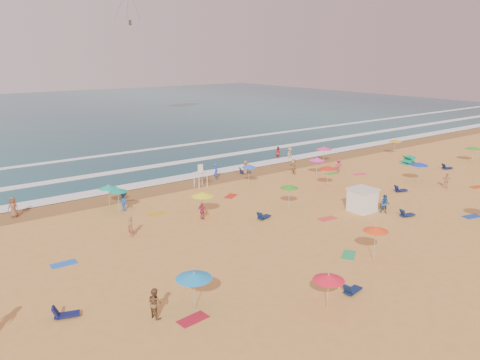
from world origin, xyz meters
TOP-DOWN VIEW (x-y plane):
  - ground at (0.00, 0.00)m, footprint 220.00×220.00m
  - ocean at (0.00, 84.00)m, footprint 220.00×140.00m
  - wet_sand at (0.00, 12.50)m, footprint 220.00×220.00m
  - surf_foam at (0.00, 21.32)m, footprint 200.00×18.70m
  - cabana at (3.72, -4.81)m, footprint 2.00×2.00m
  - cabana_roof at (3.72, -4.81)m, footprint 2.20×2.20m
  - bicycle at (5.62, -5.11)m, footprint 0.69×1.60m
  - lifeguard_stand at (-3.81, 10.64)m, footprint 1.20×1.20m
  - beach_umbrellas at (5.19, -0.46)m, footprint 50.35×27.30m
  - loungers at (5.11, -3.20)m, footprint 56.06×27.70m
  - towels at (-0.29, -2.29)m, footprint 43.10×19.04m
  - popup_tents at (25.03, -1.16)m, footprint 5.04×12.36m
  - beachgoers at (-1.38, 6.05)m, footprint 44.87×27.49m

SIDE VIEW (x-z plane):
  - ground at x=0.00m, z-range 0.00..0.00m
  - ocean at x=0.00m, z-range -0.09..0.09m
  - wet_sand at x=0.00m, z-range 0.01..0.01m
  - towels at x=-0.29m, z-range 0.00..0.03m
  - surf_foam at x=0.00m, z-range 0.08..0.12m
  - loungers at x=5.11m, z-range 0.00..0.34m
  - bicycle at x=5.62m, z-range 0.00..0.82m
  - popup_tents at x=25.03m, z-range 0.00..1.20m
  - beachgoers at x=-1.38m, z-range -0.24..1.89m
  - cabana at x=3.72m, z-range 0.00..2.00m
  - lifeguard_stand at x=-3.81m, z-range 0.00..2.10m
  - cabana_roof at x=3.72m, z-range 2.00..2.12m
  - beach_umbrellas at x=5.19m, z-range 1.72..2.50m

